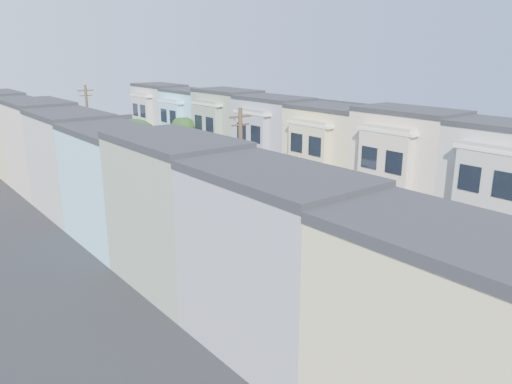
{
  "coord_description": "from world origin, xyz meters",
  "views": [
    {
      "loc": [
        -24.63,
        -22.57,
        13.56
      ],
      "look_at": [
        0.1,
        8.49,
        2.2
      ],
      "focal_mm": 35.0,
      "sensor_mm": 36.0,
      "label": 1
    }
  ],
  "objects_px": {
    "tree_c": "(199,176)",
    "parked_left_c": "(268,251)",
    "tree_far_r": "(184,129)",
    "utility_pole_near": "(241,187)",
    "fedex_truck": "(257,191)",
    "tree_d": "(134,146)",
    "tree_e": "(80,134)",
    "parked_right_a": "(462,253)",
    "lead_sedan": "(198,178)",
    "parked_left_b": "(352,290)",
    "parked_left_a": "(500,360)",
    "parked_right_c": "(239,180)",
    "utility_pole_far": "(90,134)",
    "parked_left_d": "(191,214)",
    "parked_right_d": "(183,161)",
    "tree_b": "(308,212)",
    "tree_a": "(455,270)",
    "parked_right_b": "(402,234)"
  },
  "relations": [
    {
      "from": "tree_c",
      "to": "parked_left_c",
      "type": "distance_m",
      "value": 7.44
    },
    {
      "from": "tree_far_r",
      "to": "utility_pole_near",
      "type": "relative_size",
      "value": 0.55
    },
    {
      "from": "utility_pole_near",
      "to": "fedex_truck",
      "type": "relative_size",
      "value": 1.7
    },
    {
      "from": "tree_d",
      "to": "tree_e",
      "type": "height_order",
      "value": "tree_d"
    },
    {
      "from": "tree_c",
      "to": "parked_left_c",
      "type": "xyz_separation_m",
      "value": [
        1.4,
        -5.99,
        -4.17
      ]
    },
    {
      "from": "fedex_truck",
      "to": "parked_right_a",
      "type": "distance_m",
      "value": 17.92
    },
    {
      "from": "utility_pole_near",
      "to": "lead_sedan",
      "type": "distance_m",
      "value": 20.92
    },
    {
      "from": "fedex_truck",
      "to": "parked_left_b",
      "type": "relative_size",
      "value": 1.17
    },
    {
      "from": "parked_left_a",
      "to": "parked_right_a",
      "type": "distance_m",
      "value": 12.22
    },
    {
      "from": "tree_far_r",
      "to": "parked_right_c",
      "type": "bearing_deg",
      "value": -98.08
    },
    {
      "from": "tree_far_r",
      "to": "parked_right_c",
      "type": "height_order",
      "value": "tree_far_r"
    },
    {
      "from": "parked_right_c",
      "to": "parked_left_c",
      "type": "bearing_deg",
      "value": -119.72
    },
    {
      "from": "utility_pole_far",
      "to": "lead_sedan",
      "type": "bearing_deg",
      "value": -41.49
    },
    {
      "from": "lead_sedan",
      "to": "parked_left_d",
      "type": "distance_m",
      "value": 12.16
    },
    {
      "from": "parked_left_a",
      "to": "parked_right_c",
      "type": "distance_m",
      "value": 33.44
    },
    {
      "from": "tree_c",
      "to": "parked_right_a",
      "type": "relative_size",
      "value": 1.46
    },
    {
      "from": "parked_right_a",
      "to": "parked_right_d",
      "type": "bearing_deg",
      "value": 95.12
    },
    {
      "from": "utility_pole_near",
      "to": "fedex_truck",
      "type": "height_order",
      "value": "utility_pole_near"
    },
    {
      "from": "utility_pole_far",
      "to": "fedex_truck",
      "type": "height_order",
      "value": "utility_pole_far"
    },
    {
      "from": "parked_left_a",
      "to": "parked_right_c",
      "type": "bearing_deg",
      "value": 76.28
    },
    {
      "from": "tree_b",
      "to": "utility_pole_far",
      "type": "height_order",
      "value": "utility_pole_far"
    },
    {
      "from": "parked_left_a",
      "to": "parked_left_c",
      "type": "relative_size",
      "value": 0.98
    },
    {
      "from": "parked_left_d",
      "to": "parked_right_d",
      "type": "relative_size",
      "value": 1.01
    },
    {
      "from": "tree_d",
      "to": "tree_e",
      "type": "distance_m",
      "value": 13.46
    },
    {
      "from": "tree_far_r",
      "to": "parked_left_b",
      "type": "relative_size",
      "value": 1.09
    },
    {
      "from": "tree_d",
      "to": "utility_pole_near",
      "type": "xyz_separation_m",
      "value": [
        0.0,
        -15.45,
        -0.32
      ]
    },
    {
      "from": "tree_e",
      "to": "parked_left_b",
      "type": "relative_size",
      "value": 1.43
    },
    {
      "from": "parked_left_b",
      "to": "parked_right_c",
      "type": "distance_m",
      "value": 25.69
    },
    {
      "from": "utility_pole_far",
      "to": "parked_left_b",
      "type": "xyz_separation_m",
      "value": [
        1.4,
        -34.33,
        -4.4
      ]
    },
    {
      "from": "tree_d",
      "to": "utility_pole_near",
      "type": "height_order",
      "value": "utility_pole_near"
    },
    {
      "from": "tree_d",
      "to": "fedex_truck",
      "type": "bearing_deg",
      "value": -41.94
    },
    {
      "from": "parked_right_c",
      "to": "parked_left_b",
      "type": "bearing_deg",
      "value": -111.34
    },
    {
      "from": "utility_pole_near",
      "to": "parked_left_a",
      "type": "distance_m",
      "value": 17.19
    },
    {
      "from": "tree_e",
      "to": "parked_left_a",
      "type": "bearing_deg",
      "value": -88.23
    },
    {
      "from": "parked_left_c",
      "to": "parked_left_d",
      "type": "bearing_deg",
      "value": 91.47
    },
    {
      "from": "tree_far_r",
      "to": "fedex_truck",
      "type": "height_order",
      "value": "tree_far_r"
    },
    {
      "from": "tree_b",
      "to": "lead_sedan",
      "type": "relative_size",
      "value": 1.79
    },
    {
      "from": "tree_d",
      "to": "parked_left_d",
      "type": "bearing_deg",
      "value": -78.34
    },
    {
      "from": "parked_right_d",
      "to": "utility_pole_far",
      "type": "bearing_deg",
      "value": -171.4
    },
    {
      "from": "tree_c",
      "to": "utility_pole_far",
      "type": "distance_m",
      "value": 21.02
    },
    {
      "from": "utility_pole_near",
      "to": "parked_left_b",
      "type": "bearing_deg",
      "value": -80.46
    },
    {
      "from": "tree_a",
      "to": "parked_left_c",
      "type": "height_order",
      "value": "tree_a"
    },
    {
      "from": "parked_left_b",
      "to": "parked_left_d",
      "type": "distance_m",
      "value": 16.98
    },
    {
      "from": "parked_right_b",
      "to": "parked_left_d",
      "type": "bearing_deg",
      "value": 120.66
    },
    {
      "from": "utility_pole_far",
      "to": "parked_left_b",
      "type": "height_order",
      "value": "utility_pole_far"
    },
    {
      "from": "utility_pole_far",
      "to": "lead_sedan",
      "type": "relative_size",
      "value": 2.41
    },
    {
      "from": "utility_pole_far",
      "to": "parked_right_a",
      "type": "bearing_deg",
      "value": -72.38
    },
    {
      "from": "tree_c",
      "to": "lead_sedan",
      "type": "distance_m",
      "value": 16.56
    },
    {
      "from": "tree_c",
      "to": "fedex_truck",
      "type": "height_order",
      "value": "tree_c"
    },
    {
      "from": "tree_a",
      "to": "tree_e",
      "type": "relative_size",
      "value": 0.98
    }
  ]
}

